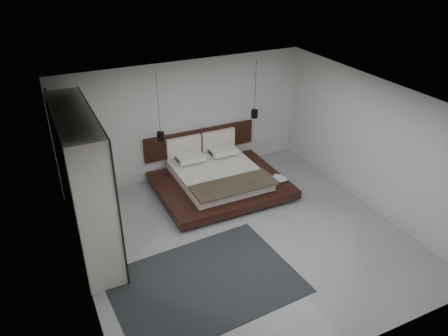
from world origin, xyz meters
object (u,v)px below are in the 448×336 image
bed (218,177)px  wardrobe (84,184)px  lattice_screen (59,157)px  pendant_right (254,113)px  pendant_left (161,136)px  rug (205,282)px

bed → wardrobe: (-3.04, -0.87, 1.06)m
lattice_screen → wardrobe: bearing=-79.9°
lattice_screen → pendant_right: 4.47m
lattice_screen → pendant_left: 2.13m
pendant_right → lattice_screen: bearing=178.8°
pendant_left → lattice_screen: bearing=177.6°
wardrobe → bed: bearing=16.0°
bed → pendant_left: pendant_left is taller
lattice_screen → pendant_right: size_ratio=1.87×
bed → pendant_right: bearing=21.3°
lattice_screen → rug: (1.75, -3.31, -1.29)m
bed → rug: bed is taller
lattice_screen → wardrobe: (0.25, -1.42, 0.05)m
pendant_right → wardrobe: bearing=-162.5°
pendant_left → rug: size_ratio=0.49×
pendant_left → pendant_right: same height
pendant_left → rug: (-0.37, -3.22, -1.38)m
bed → pendant_right: size_ratio=2.05×
wardrobe → rug: bearing=-51.6°
pendant_left → rug: 3.52m
rug → bed: bearing=60.8°
wardrobe → lattice_screen: bearing=100.1°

